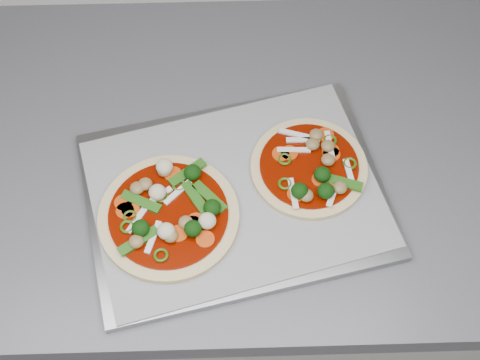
{
  "coord_description": "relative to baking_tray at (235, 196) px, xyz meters",
  "views": [
    {
      "loc": [
        -0.68,
        0.76,
        1.73
      ],
      "look_at": [
        -0.66,
        1.23,
        0.93
      ],
      "focal_mm": 50.0,
      "sensor_mm": 36.0,
      "label": 1
    }
  ],
  "objects": [
    {
      "name": "parchment",
      "position": [
        0.0,
        0.0,
        0.01
      ],
      "size": [
        0.45,
        0.38,
        0.0
      ],
      "primitive_type": "cube",
      "rotation": [
        0.0,
        0.0,
        0.26
      ],
      "color": "#9E9FA4",
      "rests_on": "baking_tray"
    },
    {
      "name": "pizza_left",
      "position": [
        -0.09,
        -0.04,
        0.02
      ],
      "size": [
        0.26,
        0.26,
        0.03
      ],
      "rotation": [
        0.0,
        0.0,
        0.43
      ],
      "color": "#E1C183",
      "rests_on": "parchment"
    },
    {
      "name": "pizza_right",
      "position": [
        0.11,
        0.03,
        0.02
      ],
      "size": [
        0.21,
        0.21,
        0.03
      ],
      "rotation": [
        0.0,
        0.0,
        0.33
      ],
      "color": "#E1C183",
      "rests_on": "parchment"
    },
    {
      "name": "baking_tray",
      "position": [
        0.0,
        0.0,
        0.0
      ],
      "size": [
        0.47,
        0.39,
        0.01
      ],
      "primitive_type": "cube",
      "rotation": [
        0.0,
        0.0,
        0.22
      ],
      "color": "gray",
      "rests_on": "countertop"
    }
  ]
}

